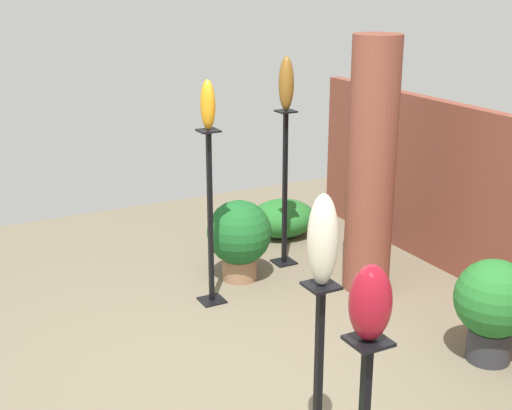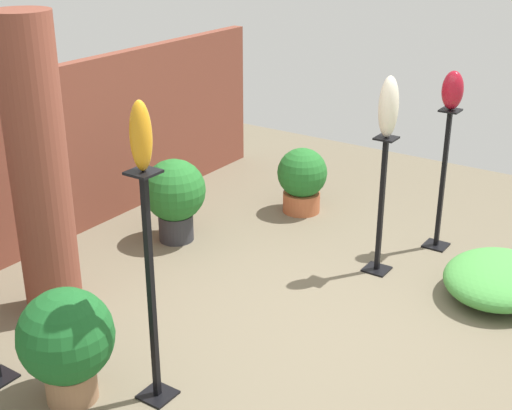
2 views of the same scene
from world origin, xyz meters
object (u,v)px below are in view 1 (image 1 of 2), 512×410
Objects in this scene: pedestal_ivory at (318,392)px; art_vase_bronze at (286,84)px; art_vase_ruby at (370,303)px; potted_plant_near_pillar at (493,304)px; potted_plant_front_right at (239,236)px; art_vase_ivory at (323,240)px; brick_pillar at (371,167)px; pedestal_amber at (210,225)px; art_vase_amber at (208,105)px; pedestal_bronze at (285,195)px.

art_vase_bronze is at bearing 153.43° from pedestal_ivory.
art_vase_ruby reaches higher than potted_plant_near_pillar.
potted_plant_front_right is at bearing 162.24° from art_vase_ruby.
potted_plant_front_right is at bearing 162.44° from art_vase_ivory.
brick_pillar is 1.90× the size of pedestal_ivory.
art_vase_bronze is 1.41m from potted_plant_front_right.
art_vase_bronze reaches higher than art_vase_ivory.
pedestal_amber is 2.26m from potted_plant_near_pillar.
art_vase_amber reaches higher than art_vase_ivory.
pedestal_ivory is 1.52× the size of potted_plant_near_pillar.
art_vase_ivory is 1.00× the size of art_vase_bronze.
pedestal_ivory reaches higher than potted_plant_near_pillar.
art_vase_amber is (-2.27, 0.40, 0.28)m from art_vase_ivory.
brick_pillar is 5.58× the size of art_vase_amber.
art_vase_ivory is 0.75m from art_vase_ruby.
pedestal_amber is at bearing -105.09° from brick_pillar.
art_vase_ivory reaches higher than pedestal_ivory.
brick_pillar is 2.88× the size of potted_plant_near_pillar.
pedestal_amber reaches higher than pedestal_ivory.
art_vase_ruby is at bearing -17.76° from potted_plant_front_right.
art_vase_amber is at bearing 169.98° from art_vase_ivory.
art_vase_bronze is (-0.45, 0.96, 1.03)m from pedestal_amber.
art_vase_ruby reaches higher than pedestal_amber.
pedestal_amber is 2.41m from art_vase_ivory.
art_vase_amber is 0.82× the size of art_vase_bronze.
art_vase_amber is at bearing 169.98° from pedestal_ivory.
brick_pillar is at bearing 74.91° from art_vase_amber.
pedestal_ivory is 2.40× the size of art_vase_bronze.
art_vase_amber is 2.57m from potted_plant_near_pillar.
art_vase_amber reaches higher than pedestal_bronze.
art_vase_ivory is at bearing -10.02° from art_vase_amber.
potted_plant_near_pillar is at bearing 37.14° from pedestal_amber.
pedestal_amber is (-2.27, 0.40, 0.16)m from pedestal_ivory.
brick_pillar is at bearing 137.89° from art_vase_ivory.
art_vase_amber is 1.22× the size of art_vase_ruby.
pedestal_ivory is at bearing -26.57° from art_vase_bronze.
pedestal_amber is 1.06m from pedestal_bronze.
potted_plant_near_pillar is at bearing 105.26° from art_vase_ivory.
potted_plant_near_pillar reaches higher than potted_plant_front_right.
brick_pillar is 6.80× the size of art_vase_ruby.
pedestal_amber is 1.95× the size of potted_plant_near_pillar.
pedestal_bronze is 2.29m from potted_plant_near_pillar.
art_vase_ivory is 2.06m from potted_plant_near_pillar.
art_vase_ruby reaches higher than pedestal_ivory.
art_vase_ivory is at bearing -17.56° from potted_plant_front_right.
art_vase_bronze is (-2.72, 1.36, 1.19)m from pedestal_ivory.
brick_pillar is 3.30m from art_vase_ruby.
art_vase_bronze reaches higher than art_vase_amber.
pedestal_bronze reaches higher than potted_plant_near_pillar.
brick_pillar is 2.64m from pedestal_ivory.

